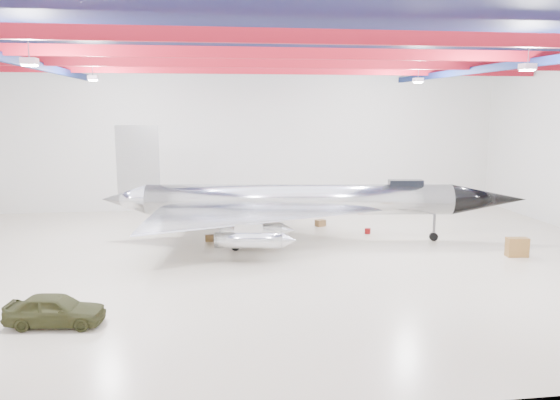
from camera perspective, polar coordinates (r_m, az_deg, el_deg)
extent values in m
plane|color=beige|center=(29.33, -0.53, -6.15)|extent=(40.00, 40.00, 0.00)
plane|color=silver|center=(43.20, -3.12, 6.38)|extent=(40.00, 0.00, 40.00)
plane|color=#0A0F38|center=(28.36, -0.56, 15.75)|extent=(40.00, 40.00, 0.00)
cube|color=maroon|center=(19.46, 3.00, 16.70)|extent=(39.50, 0.25, 0.50)
cube|color=maroon|center=(25.34, 0.34, 15.10)|extent=(39.50, 0.25, 0.50)
cube|color=maroon|center=(31.27, -1.29, 14.08)|extent=(39.50, 0.25, 0.50)
cube|color=maroon|center=(37.23, -2.39, 13.39)|extent=(39.50, 0.25, 0.50)
cube|color=#0C1A4A|center=(29.27, -25.21, 12.89)|extent=(0.25, 29.50, 0.40)
cube|color=#0C1A4A|center=(32.11, 21.78, 12.76)|extent=(0.25, 29.50, 0.40)
cube|color=silver|center=(22.94, -24.72, 13.03)|extent=(0.55, 0.55, 0.25)
cube|color=silver|center=(25.91, 24.45, 12.57)|extent=(0.55, 0.55, 0.25)
cube|color=silver|center=(34.61, -18.96, 11.99)|extent=(0.55, 0.55, 0.25)
cube|color=silver|center=(36.64, 14.23, 12.07)|extent=(0.55, 0.55, 0.25)
cylinder|color=silver|center=(32.64, 1.98, 0.06)|extent=(18.26, 4.33, 1.82)
cone|color=black|center=(34.92, 20.96, 0.05)|extent=(4.75, 2.43, 1.82)
cone|color=silver|center=(33.93, -15.95, 0.06)|extent=(2.95, 2.18, 1.82)
cube|color=silver|center=(33.39, -14.64, 4.06)|extent=(2.54, 0.46, 4.09)
cube|color=black|center=(33.32, 13.00, 1.68)|extent=(2.08, 1.00, 0.45)
cylinder|color=silver|center=(28.03, -3.29, -4.23)|extent=(3.53, 1.29, 0.82)
cylinder|color=silver|center=(30.24, -3.04, -3.19)|extent=(3.53, 1.29, 0.82)
cylinder|color=silver|center=(35.57, -2.57, -1.22)|extent=(3.53, 1.29, 0.82)
cylinder|color=silver|center=(37.80, -2.42, -0.56)|extent=(3.53, 1.29, 0.82)
cylinder|color=#59595B|center=(34.24, 15.80, -2.79)|extent=(0.16, 0.16, 1.64)
cylinder|color=black|center=(34.36, 15.75, -3.71)|extent=(0.53, 0.27, 0.51)
cylinder|color=#59595B|center=(30.85, -4.68, -3.82)|extent=(0.16, 0.16, 1.64)
cylinder|color=black|center=(30.98, -4.66, -4.83)|extent=(0.53, 0.27, 0.51)
cylinder|color=#59595B|center=(35.27, -4.08, -2.08)|extent=(0.16, 0.16, 1.64)
cylinder|color=black|center=(35.39, -4.07, -2.97)|extent=(0.53, 0.27, 0.51)
imported|color=#37391C|center=(22.24, -22.43, -10.53)|extent=(3.75, 1.89, 1.22)
cube|color=brown|center=(32.28, 23.53, -4.54)|extent=(1.19, 0.69, 1.04)
cube|color=maroon|center=(36.46, -5.85, -2.80)|extent=(0.47, 0.41, 0.29)
cylinder|color=#59595B|center=(32.89, -3.01, -4.00)|extent=(0.56, 0.56, 0.45)
cube|color=olive|center=(37.19, 4.25, -2.41)|extent=(0.76, 0.70, 0.43)
cube|color=#59595B|center=(37.38, -9.99, -2.62)|extent=(0.34, 0.27, 0.24)
cylinder|color=maroon|center=(35.38, 9.14, -3.22)|extent=(0.45, 0.45, 0.34)
cube|color=olive|center=(33.30, -7.37, -3.97)|extent=(0.52, 0.42, 0.36)
cylinder|color=#59595B|center=(38.62, -0.29, -1.99)|extent=(0.51, 0.51, 0.35)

